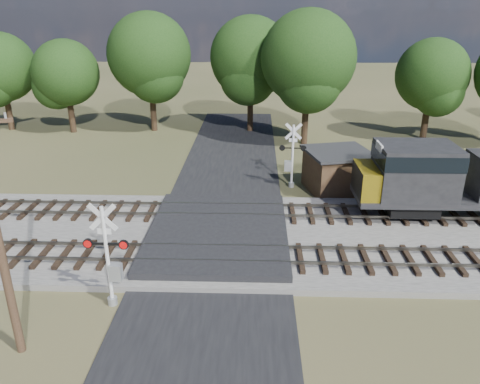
{
  "coord_description": "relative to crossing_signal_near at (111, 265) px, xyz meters",
  "views": [
    {
      "loc": [
        1.86,
        -20.93,
        11.23
      ],
      "look_at": [
        1.08,
        2.0,
        2.02
      ],
      "focal_mm": 35.0,
      "sensor_mm": 36.0,
      "label": 1
    }
  ],
  "objects": [
    {
      "name": "road",
      "position": [
        3.72,
        5.31,
        -1.8
      ],
      "size": [
        7.0,
        60.0,
        0.08
      ],
      "primitive_type": "cube",
      "color": "black",
      "rests_on": "ground"
    },
    {
      "name": "treeline",
      "position": [
        11.65,
        25.83,
        4.63
      ],
      "size": [
        81.86,
        11.76,
        11.34
      ],
      "color": "black",
      "rests_on": "ground"
    },
    {
      "name": "crossing_panel",
      "position": [
        3.72,
        5.81,
        -1.53
      ],
      "size": [
        7.0,
        9.0,
        0.62
      ],
      "primitive_type": "cube",
      "color": "#262628",
      "rests_on": "ground"
    },
    {
      "name": "equipment_shed",
      "position": [
        10.86,
        12.85,
        -0.49
      ],
      "size": [
        4.72,
        4.72,
        2.66
      ],
      "rotation": [
        0.0,
        0.0,
        0.24
      ],
      "color": "#3F281B",
      "rests_on": "ground"
    },
    {
      "name": "ground",
      "position": [
        3.72,
        5.31,
        -1.84
      ],
      "size": [
        160.0,
        160.0,
        0.0
      ],
      "primitive_type": "plane",
      "color": "#3B4424",
      "rests_on": "ground"
    },
    {
      "name": "track_far",
      "position": [
        6.84,
        8.31,
        -1.43
      ],
      "size": [
        140.0,
        2.6,
        0.33
      ],
      "color": "black",
      "rests_on": "ballast_bed"
    },
    {
      "name": "ballast_bed",
      "position": [
        13.72,
        5.81,
        -1.69
      ],
      "size": [
        140.0,
        10.0,
        0.3
      ],
      "primitive_type": "cube",
      "color": "gray",
      "rests_on": "ground"
    },
    {
      "name": "crossing_signal_near",
      "position": [
        0.0,
        0.0,
        0.0
      ],
      "size": [
        1.79,
        0.39,
        4.43
      ],
      "rotation": [
        0.0,
        0.0,
        -0.04
      ],
      "color": "silver",
      "rests_on": "ground"
    },
    {
      "name": "crossing_signal_far",
      "position": [
        7.89,
        13.36,
        -0.04
      ],
      "size": [
        1.74,
        0.38,
        4.33
      ],
      "rotation": [
        0.0,
        0.0,
        3.11
      ],
      "color": "silver",
      "rests_on": "ground"
    },
    {
      "name": "track_near",
      "position": [
        6.84,
        3.31,
        -1.43
      ],
      "size": [
        140.0,
        2.6,
        0.33
      ],
      "color": "black",
      "rests_on": "ballast_bed"
    }
  ]
}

